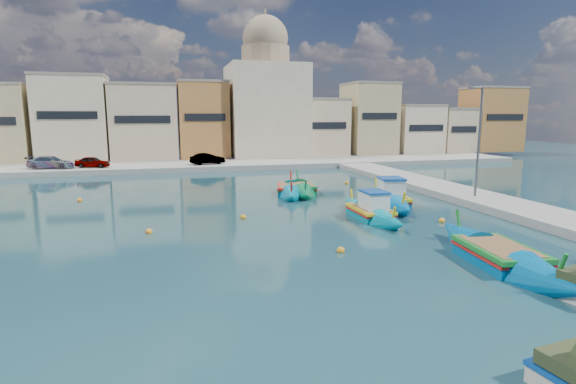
{
  "coord_description": "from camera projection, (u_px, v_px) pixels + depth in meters",
  "views": [
    {
      "loc": [
        -3.06,
        -20.35,
        6.12
      ],
      "look_at": [
        4.0,
        6.0,
        1.4
      ],
      "focal_mm": 28.0,
      "sensor_mm": 36.0,
      "label": 1
    }
  ],
  "objects": [
    {
      "name": "luzzu_cyan_mid",
      "position": [
        291.0,
        191.0,
        34.94
      ],
      "size": [
        4.09,
        8.69,
        2.5
      ],
      "color": "#007C9F",
      "rests_on": "ground"
    },
    {
      "name": "luzzu_green",
      "position": [
        301.0,
        190.0,
        35.37
      ],
      "size": [
        3.44,
        8.28,
        2.53
      ],
      "color": "#0A7241",
      "rests_on": "ground"
    },
    {
      "name": "luzzu_turquoise_cabin",
      "position": [
        370.0,
        213.0,
        26.84
      ],
      "size": [
        1.93,
        8.29,
        2.65
      ],
      "color": "#00859A",
      "rests_on": "ground"
    },
    {
      "name": "mooring_buoys",
      "position": [
        272.0,
        207.0,
        29.66
      ],
      "size": [
        21.91,
        19.73,
        0.36
      ],
      "color": "orange",
      "rests_on": "ground"
    },
    {
      "name": "north_townhouses",
      "position": [
        242.0,
        123.0,
        59.51
      ],
      "size": [
        83.2,
        7.87,
        10.19
      ],
      "color": "#CCB18D",
      "rests_on": "ground"
    },
    {
      "name": "quay_street_lamp",
      "position": [
        478.0,
        141.0,
        30.61
      ],
      "size": [
        1.18,
        0.16,
        8.0
      ],
      "color": "#595B60",
      "rests_on": "ground"
    },
    {
      "name": "north_quay",
      "position": [
        196.0,
        166.0,
        51.6
      ],
      "size": [
        80.0,
        8.0,
        0.6
      ],
      "primitive_type": "cube",
      "color": "gray",
      "rests_on": "ground"
    },
    {
      "name": "luzzu_blue_south",
      "position": [
        499.0,
        257.0,
        18.57
      ],
      "size": [
        3.34,
        9.79,
        2.77
      ],
      "color": "#0065A4",
      "rests_on": "ground"
    },
    {
      "name": "parked_cars",
      "position": [
        107.0,
        161.0,
        47.62
      ],
      "size": [
        20.36,
        2.61,
        1.3
      ],
      "color": "#4C1919",
      "rests_on": "north_quay"
    },
    {
      "name": "church_block",
      "position": [
        266.0,
        97.0,
        60.38
      ],
      "size": [
        10.0,
        10.0,
        19.1
      ],
      "color": "beige",
      "rests_on": "ground"
    },
    {
      "name": "luzzu_blue_cabin",
      "position": [
        388.0,
        200.0,
        30.42
      ],
      "size": [
        3.58,
        8.83,
        3.04
      ],
      "color": "#005FA3",
      "rests_on": "ground"
    },
    {
      "name": "ground",
      "position": [
        239.0,
        246.0,
        21.19
      ],
      "size": [
        160.0,
        160.0,
        0.0
      ],
      "primitive_type": "plane",
      "color": "#153840",
      "rests_on": "ground"
    },
    {
      "name": "east_quay",
      "position": [
        550.0,
        218.0,
        25.74
      ],
      "size": [
        4.0,
        70.0,
        0.5
      ],
      "primitive_type": "cube",
      "color": "gray",
      "rests_on": "ground"
    }
  ]
}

